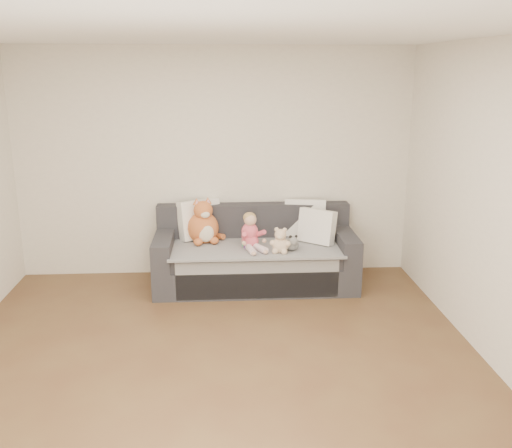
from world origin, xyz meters
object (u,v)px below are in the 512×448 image
(sofa, at_px, (255,257))
(sippy_cup, at_px, (247,242))
(plush_cat, at_px, (204,225))
(teddy_bear, at_px, (280,243))
(toddler, at_px, (251,233))

(sofa, xyz_separation_m, sippy_cup, (-0.09, -0.17, 0.23))
(plush_cat, height_order, sippy_cup, plush_cat)
(teddy_bear, bearing_deg, toddler, 165.50)
(sofa, bearing_deg, sippy_cup, -119.47)
(toddler, relative_size, sippy_cup, 3.23)
(plush_cat, distance_m, teddy_bear, 0.93)
(sippy_cup, bearing_deg, teddy_bear, -26.23)
(plush_cat, bearing_deg, sofa, -25.17)
(teddy_bear, bearing_deg, sofa, 141.12)
(sippy_cup, bearing_deg, sofa, 60.53)
(toddler, bearing_deg, plush_cat, 134.60)
(sofa, height_order, plush_cat, plush_cat)
(teddy_bear, bearing_deg, sippy_cup, 168.46)
(plush_cat, bearing_deg, teddy_bear, -43.37)
(plush_cat, xyz_separation_m, sippy_cup, (0.47, -0.27, -0.13))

